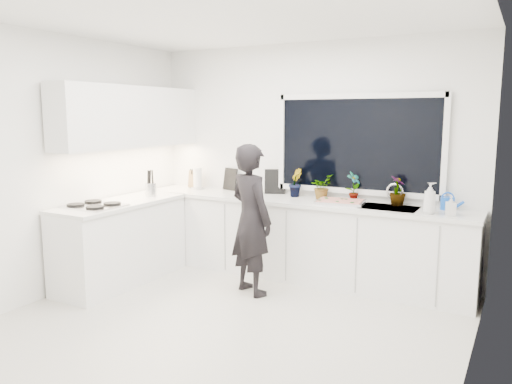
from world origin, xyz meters
The scene contains 25 objects.
floor centered at (0.00, 0.00, -0.01)m, with size 4.00×3.50×0.02m, color beige.
wall_back centered at (0.00, 1.76, 1.35)m, with size 4.00×0.02×2.70m, color white.
wall_left centered at (-2.01, 0.00, 1.35)m, with size 0.02×3.50×2.70m, color white.
wall_right centered at (2.01, 0.00, 1.35)m, with size 0.02×3.50×2.70m, color white.
ceiling centered at (0.00, 0.00, 2.71)m, with size 4.00×3.50×0.02m, color white.
window centered at (0.60, 1.73, 1.55)m, with size 1.80×0.02×1.00m, color black.
base_cabinets_back centered at (0.00, 1.45, 0.44)m, with size 3.92×0.58×0.88m, color white.
base_cabinets_left centered at (-1.67, 0.35, 0.44)m, with size 0.58×1.60×0.88m, color white.
countertop_back centered at (0.00, 1.44, 0.90)m, with size 3.94×0.62×0.04m, color silver.
countertop_left centered at (-1.67, 0.35, 0.90)m, with size 0.62×1.60×0.04m, color silver.
upper_cabinets centered at (-1.79, 0.70, 1.85)m, with size 0.34×2.10×0.70m, color white.
sink centered at (1.05, 1.45, 0.87)m, with size 0.58×0.42×0.14m, color silver.
faucet centered at (1.05, 1.65, 1.03)m, with size 0.03×0.03×0.22m, color silver.
stovetop centered at (-1.69, 0.00, 0.94)m, with size 0.56×0.48×0.03m, color black.
person centered at (-0.21, 0.74, 0.79)m, with size 0.58×0.38×1.58m, color black.
pizza_tray centered at (0.52, 1.42, 0.94)m, with size 0.51×0.38×0.03m, color silver.
pizza centered at (0.52, 1.42, 0.95)m, with size 0.46×0.33×0.01m, color red.
watering_can centered at (1.60, 1.61, 0.98)m, with size 0.14×0.14×0.13m, color blue.
paper_towel_roll centered at (-1.46, 1.55, 1.05)m, with size 0.11×0.11×0.26m, color silver.
knife_block centered at (-1.54, 1.59, 1.03)m, with size 0.13×0.10×0.22m, color #925F44.
utensil_crock centered at (-1.60, 0.80, 1.00)m, with size 0.13×0.13×0.16m, color #B0AFB4.
picture_frame_large centered at (-1.05, 1.69, 1.06)m, with size 0.22×0.02×0.28m, color black.
picture_frame_small centered at (-0.41, 1.69, 1.07)m, with size 0.25×0.02×0.30m, color black.
herb_plants centered at (0.42, 1.61, 1.07)m, with size 1.42×0.28×0.33m.
soap_bottles centered at (1.52, 1.30, 1.06)m, with size 0.33×0.16×0.31m.
Camera 1 is at (2.29, -3.70, 1.88)m, focal length 35.00 mm.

